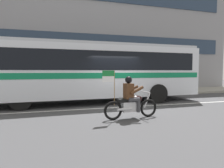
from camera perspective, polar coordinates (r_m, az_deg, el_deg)
name	(u,v)px	position (r m, az deg, el deg)	size (l,w,h in m)	color
ground_plane	(116,105)	(10.41, 1.06, -6.03)	(60.00, 60.00, 0.00)	#3D3D3F
sidewalk_curb	(95,93)	(15.29, -4.86, -2.64)	(28.00, 3.80, 0.15)	gray
lane_center_stripe	(120,107)	(9.85, 2.15, -6.56)	(26.60, 0.14, 0.01)	silver
office_building_facade	(89,21)	(17.93, -6.57, 17.13)	(28.00, 0.89, 11.85)	gray
transit_bus	(95,69)	(11.21, -4.78, 4.32)	(11.87, 2.90, 3.22)	silver
motorcycle_with_rider	(131,101)	(7.50, 5.33, -4.69)	(2.19, 0.64, 1.78)	black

